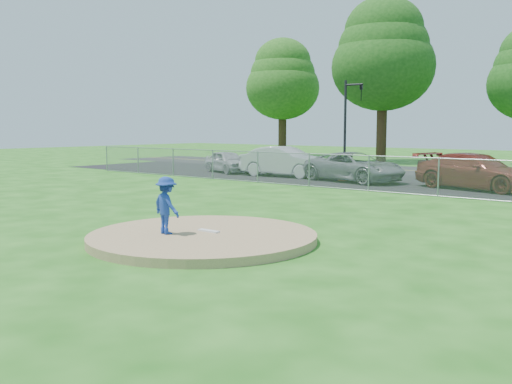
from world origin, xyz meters
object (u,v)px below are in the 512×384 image
tree_far_left (283,79)px  parked_car_silver (228,162)px  traffic_signal_left (348,116)px  traffic_cone (343,173)px  pitcher (167,205)px  tree_left (383,54)px  parked_car_white (285,162)px  parked_car_gray (354,167)px  parked_car_darkred (476,172)px

tree_far_left → parked_car_silver: tree_far_left is taller
traffic_signal_left → traffic_cone: bearing=-61.9°
traffic_signal_left → pitcher: traffic_signal_left is taller
tree_far_left → tree_left: tree_left is taller
tree_far_left → parked_car_silver: bearing=-63.2°
tree_left → parked_car_white: (2.05, -15.47, -7.42)m
parked_car_silver → parked_car_white: 4.30m
traffic_signal_left → traffic_cone: size_ratio=7.29×
traffic_signal_left → parked_car_gray: bearing=-57.8°
tree_left → parked_car_silver: (-2.24, -15.34, -7.58)m
traffic_signal_left → parked_car_white: traffic_signal_left is taller
traffic_cone → parked_car_darkred: (6.54, 0.11, 0.40)m
tree_left → traffic_cone: (5.78, -15.65, -7.85)m
pitcher → parked_car_gray: 16.45m
tree_left → parked_car_darkred: (12.33, -15.54, -7.45)m
tree_far_left → pitcher: bearing=-57.5°
parked_car_darkred → traffic_signal_left: bearing=70.1°
parked_car_silver → parked_car_white: (4.30, -0.13, 0.17)m
tree_far_left → parked_car_gray: 25.60m
pitcher → parked_car_white: 18.17m
traffic_cone → parked_car_gray: (0.65, 0.01, 0.34)m
traffic_cone → parked_car_gray: size_ratio=0.15×
tree_left → parked_car_silver: bearing=-98.3°
tree_far_left → traffic_signal_left: tree_far_left is taller
traffic_signal_left → parked_car_silver: 8.22m
parked_car_white → parked_car_gray: bearing=-97.2°
tree_far_left → traffic_cone: bearing=-46.4°
pitcher → traffic_cone: pitcher is taller
tree_far_left → tree_left: bearing=-10.3°
parked_car_white → traffic_cone: bearing=-97.7°
tree_left → traffic_cone: 18.44m
parked_car_white → parked_car_darkred: (10.27, -0.07, -0.03)m
tree_far_left → parked_car_white: tree_far_left is taller
tree_far_left → parked_car_gray: bearing=-45.4°
traffic_cone → parked_car_gray: 0.73m
traffic_signal_left → pitcher: bearing=-70.1°
parked_car_gray → parked_car_darkred: size_ratio=0.97×
tree_far_left → parked_car_darkred: 29.85m
pitcher → parked_car_gray: pitcher is taller
traffic_signal_left → parked_car_darkred: 12.30m
tree_left → parked_car_white: size_ratio=2.53×
tree_far_left → parked_car_gray: (17.43, -17.64, -6.32)m
traffic_cone → parked_car_white: size_ratio=0.16×
tree_far_left → parked_car_white: (13.05, -17.47, -6.23)m
tree_left → parked_car_white: tree_left is taller
pitcher → tree_left: bearing=-62.2°
parked_car_darkred → parked_car_silver: bearing=102.3°
tree_far_left → pitcher: 40.33m
tree_left → parked_car_darkred: 21.19m
traffic_signal_left → parked_car_darkred: traffic_signal_left is taller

